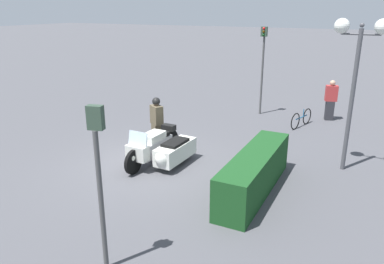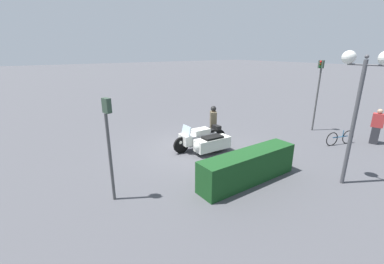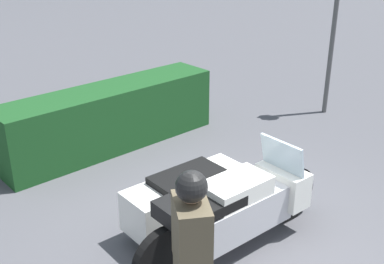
{
  "view_description": "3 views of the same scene",
  "coord_description": "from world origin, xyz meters",
  "views": [
    {
      "loc": [
        8.79,
        5.78,
        4.51
      ],
      "look_at": [
        -0.41,
        1.2,
        1.07
      ],
      "focal_mm": 35.0,
      "sensor_mm": 36.0,
      "label": 1
    },
    {
      "loc": [
        6.32,
        8.66,
        4.25
      ],
      "look_at": [
        0.4,
        0.18,
        0.93
      ],
      "focal_mm": 24.0,
      "sensor_mm": 36.0,
      "label": 2
    },
    {
      "loc": [
        -3.64,
        -3.11,
        3.5
      ],
      "look_at": [
        -0.04,
        0.9,
        1.16
      ],
      "focal_mm": 45.0,
      "sensor_mm": 36.0,
      "label": 3
    }
  ],
  "objects": [
    {
      "name": "ground_plane",
      "position": [
        0.0,
        0.0,
        0.0
      ],
      "size": [
        160.0,
        160.0,
        0.0
      ],
      "primitive_type": "plane",
      "color": "#4C4C51"
    },
    {
      "name": "bicycle_parked",
      "position": [
        -5.87,
        3.33,
        0.32
      ],
      "size": [
        1.56,
        0.51,
        0.7
      ],
      "rotation": [
        0.0,
        0.0,
        -0.29
      ],
      "color": "black",
      "rests_on": "ground"
    },
    {
      "name": "twin_lamp_post",
      "position": [
        -2.19,
        5.25,
        3.43
      ],
      "size": [
        0.4,
        1.38,
        4.24
      ],
      "color": "#4C4C51",
      "rests_on": "ground"
    },
    {
      "name": "pedestrian_bystander",
      "position": [
        -7.33,
        4.19,
        0.84
      ],
      "size": [
        0.41,
        0.54,
        1.68
      ],
      "rotation": [
        0.0,
        0.0,
        -2.86
      ],
      "color": "#2D2D33",
      "rests_on": "ground"
    },
    {
      "name": "officer_rider",
      "position": [
        -1.41,
        -0.62,
        0.9
      ],
      "size": [
        0.48,
        0.54,
        1.7
      ],
      "rotation": [
        0.0,
        0.0,
        -0.56
      ],
      "color": "brown",
      "rests_on": "ground"
    },
    {
      "name": "police_motorcycle",
      "position": [
        -0.15,
        0.34,
        0.49
      ],
      "size": [
        2.74,
        1.38,
        1.18
      ],
      "rotation": [
        0.0,
        0.0,
        -0.04
      ],
      "color": "black",
      "rests_on": "ground"
    },
    {
      "name": "hedge_bush_curbside",
      "position": [
        0.32,
        3.34,
        0.52
      ],
      "size": [
        3.78,
        0.81,
        1.05
      ],
      "primitive_type": "cube",
      "color": "#19471E",
      "rests_on": "ground"
    },
    {
      "name": "traffic_light_near",
      "position": [
        4.36,
        1.85,
        2.02
      ],
      "size": [
        0.22,
        0.29,
        3.03
      ],
      "rotation": [
        0.0,
        0.0,
        3.39
      ],
      "color": "#4C4C4C",
      "rests_on": "ground"
    },
    {
      "name": "traffic_light_far",
      "position": [
        -6.91,
        1.32,
        2.43
      ],
      "size": [
        0.23,
        0.26,
        3.75
      ],
      "rotation": [
        0.0,
        0.0,
        -0.02
      ],
      "color": "#4C4C4C",
      "rests_on": "ground"
    }
  ]
}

